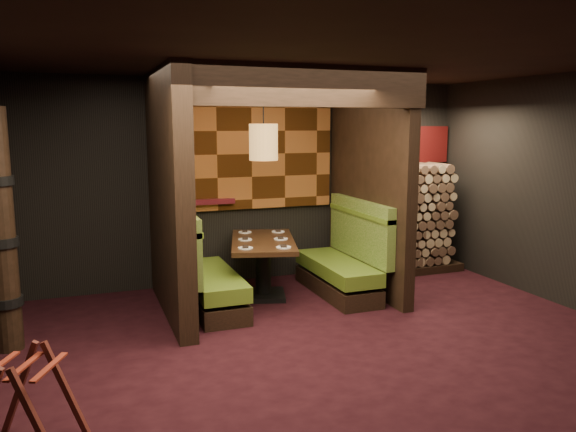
# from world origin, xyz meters

# --- Properties ---
(floor) EXTENTS (6.50, 5.50, 0.02)m
(floor) POSITION_xyz_m (0.00, 0.00, -0.01)
(floor) COLOR black
(floor) RESTS_ON ground
(ceiling) EXTENTS (6.50, 5.50, 0.02)m
(ceiling) POSITION_xyz_m (0.00, 0.00, 2.86)
(ceiling) COLOR black
(ceiling) RESTS_ON ground
(wall_back) EXTENTS (6.50, 0.02, 2.85)m
(wall_back) POSITION_xyz_m (0.00, 2.76, 1.43)
(wall_back) COLOR black
(wall_back) RESTS_ON ground
(wall_front) EXTENTS (6.50, 0.02, 2.85)m
(wall_front) POSITION_xyz_m (0.00, -2.76, 1.43)
(wall_front) COLOR black
(wall_front) RESTS_ON ground
(partition_left) EXTENTS (0.20, 2.20, 2.85)m
(partition_left) POSITION_xyz_m (-1.35, 1.65, 1.43)
(partition_left) COLOR black
(partition_left) RESTS_ON floor
(partition_right) EXTENTS (0.15, 2.10, 2.85)m
(partition_right) POSITION_xyz_m (1.30, 1.70, 1.43)
(partition_right) COLOR black
(partition_right) RESTS_ON floor
(header_beam) EXTENTS (2.85, 0.18, 0.44)m
(header_beam) POSITION_xyz_m (-0.02, 0.70, 2.63)
(header_beam) COLOR black
(header_beam) RESTS_ON partition_left
(tapa_back_panel) EXTENTS (2.40, 0.06, 1.55)m
(tapa_back_panel) POSITION_xyz_m (-0.02, 2.71, 1.82)
(tapa_back_panel) COLOR #A35B28
(tapa_back_panel) RESTS_ON wall_back
(tapa_side_panel) EXTENTS (0.04, 1.85, 1.45)m
(tapa_side_panel) POSITION_xyz_m (-1.23, 1.82, 1.85)
(tapa_side_panel) COLOR #A35B28
(tapa_side_panel) RESTS_ON partition_left
(lacquer_shelf) EXTENTS (0.60, 0.12, 0.07)m
(lacquer_shelf) POSITION_xyz_m (-0.60, 2.65, 1.18)
(lacquer_shelf) COLOR #59151F
(lacquer_shelf) RESTS_ON wall_back
(booth_bench_left) EXTENTS (0.68, 1.60, 1.14)m
(booth_bench_left) POSITION_xyz_m (-0.96, 1.65, 0.40)
(booth_bench_left) COLOR black
(booth_bench_left) RESTS_ON floor
(booth_bench_right) EXTENTS (0.68, 1.60, 1.14)m
(booth_bench_right) POSITION_xyz_m (0.93, 1.65, 0.40)
(booth_bench_right) COLOR black
(booth_bench_right) RESTS_ON floor
(dining_table) EXTENTS (1.15, 1.61, 0.77)m
(dining_table) POSITION_xyz_m (-0.14, 1.84, 0.53)
(dining_table) COLOR black
(dining_table) RESTS_ON floor
(place_settings) EXTENTS (0.89, 1.26, 0.03)m
(place_settings) POSITION_xyz_m (-0.14, 1.84, 0.78)
(place_settings) COLOR white
(place_settings) RESTS_ON dining_table
(pendant_lamp) EXTENTS (0.36, 0.36, 1.06)m
(pendant_lamp) POSITION_xyz_m (-0.14, 1.79, 2.01)
(pendant_lamp) COLOR #A4763C
(pendant_lamp) RESTS_ON ceiling
(luggage_rack) EXTENTS (0.82, 0.72, 0.75)m
(luggage_rack) POSITION_xyz_m (-2.73, -0.90, 0.37)
(luggage_rack) COLOR #4D1B15
(luggage_rack) RESTS_ON floor
(totem_column) EXTENTS (0.31, 0.31, 2.40)m
(totem_column) POSITION_xyz_m (-3.05, 1.10, 1.19)
(totem_column) COLOR black
(totem_column) RESTS_ON floor
(firewood_stack) EXTENTS (1.73, 0.70, 1.64)m
(firewood_stack) POSITION_xyz_m (2.29, 2.35, 0.82)
(firewood_stack) COLOR black
(firewood_stack) RESTS_ON floor
(mosaic_header) EXTENTS (1.83, 0.10, 0.56)m
(mosaic_header) POSITION_xyz_m (2.29, 2.68, 1.92)
(mosaic_header) COLOR maroon
(mosaic_header) RESTS_ON wall_back
(bay_front_post) EXTENTS (0.08, 0.08, 2.85)m
(bay_front_post) POSITION_xyz_m (1.39, 1.96, 1.43)
(bay_front_post) COLOR black
(bay_front_post) RESTS_ON floor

